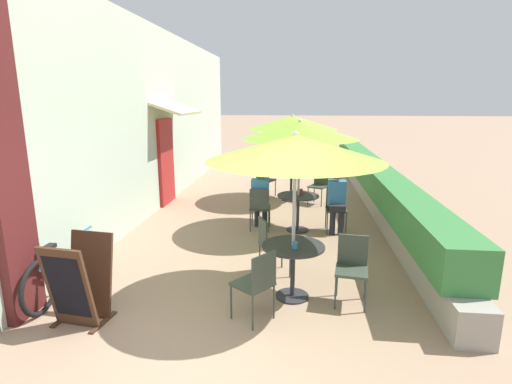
# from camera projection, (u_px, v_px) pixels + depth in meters

# --- Properties ---
(ground_plane) EXTENTS (120.00, 120.00, 0.00)m
(ground_plane) POSITION_uv_depth(u_px,v_px,m) (208.00, 359.00, 4.04)
(ground_plane) COLOR #9E7F66
(cafe_facade_wall) EXTENTS (0.98, 13.35, 4.20)m
(cafe_facade_wall) POSITION_uv_depth(u_px,v_px,m) (165.00, 118.00, 10.16)
(cafe_facade_wall) COLOR #B2C1AD
(cafe_facade_wall) RESTS_ON ground_plane
(planter_hedge) EXTENTS (0.60, 12.35, 1.01)m
(planter_hedge) POSITION_uv_depth(u_px,v_px,m) (373.00, 182.00, 10.00)
(planter_hedge) COLOR gray
(planter_hedge) RESTS_ON ground_plane
(patio_table_near) EXTENTS (0.82, 0.82, 0.73)m
(patio_table_near) POSITION_uv_depth(u_px,v_px,m) (293.00, 259.00, 5.19)
(patio_table_near) COLOR #28282D
(patio_table_near) RESTS_ON ground_plane
(patio_umbrella_near) EXTENTS (2.20, 2.20, 2.20)m
(patio_umbrella_near) POSITION_uv_depth(u_px,v_px,m) (295.00, 148.00, 4.86)
(patio_umbrella_near) COLOR #B7B7BC
(patio_umbrella_near) RESTS_ON ground_plane
(cafe_chair_near_left) EXTENTS (0.56, 0.56, 0.87)m
(cafe_chair_near_left) POSITION_uv_depth(u_px,v_px,m) (257.00, 281.00, 4.62)
(cafe_chair_near_left) COLOR #384238
(cafe_chair_near_left) RESTS_ON ground_plane
(cafe_chair_near_right) EXTENTS (0.45, 0.45, 0.87)m
(cafe_chair_near_right) POSITION_uv_depth(u_px,v_px,m) (352.00, 264.00, 5.08)
(cafe_chair_near_right) COLOR #384238
(cafe_chair_near_right) RESTS_ON ground_plane
(cafe_chair_near_back) EXTENTS (0.52, 0.52, 0.87)m
(cafe_chair_near_back) POSITION_uv_depth(u_px,v_px,m) (270.00, 242.00, 5.87)
(cafe_chair_near_back) COLOR #384238
(cafe_chair_near_back) RESTS_ON ground_plane
(coffee_cup_near) EXTENTS (0.07, 0.07, 0.09)m
(coffee_cup_near) POSITION_uv_depth(u_px,v_px,m) (295.00, 245.00, 5.02)
(coffee_cup_near) COLOR teal
(coffee_cup_near) RESTS_ON patio_table_near
(patio_table_mid) EXTENTS (0.82, 0.82, 0.73)m
(patio_table_mid) POSITION_uv_depth(u_px,v_px,m) (298.00, 204.00, 7.86)
(patio_table_mid) COLOR #28282D
(patio_table_mid) RESTS_ON ground_plane
(patio_umbrella_mid) EXTENTS (2.20, 2.20, 2.20)m
(patio_umbrella_mid) POSITION_uv_depth(u_px,v_px,m) (300.00, 130.00, 7.53)
(patio_umbrella_mid) COLOR #B7B7BC
(patio_umbrella_mid) RESTS_ON ground_plane
(cafe_chair_mid_left) EXTENTS (0.40, 0.40, 0.87)m
(cafe_chair_mid_left) POSITION_uv_depth(u_px,v_px,m) (260.00, 205.00, 7.86)
(cafe_chair_mid_left) COLOR #384238
(cafe_chair_mid_left) RESTS_ON ground_plane
(seated_patron_mid_left) EXTENTS (0.34, 0.40, 1.25)m
(seated_patron_mid_left) POSITION_uv_depth(u_px,v_px,m) (260.00, 196.00, 7.93)
(seated_patron_mid_left) COLOR #23232D
(seated_patron_mid_left) RESTS_ON ground_plane
(cafe_chair_mid_right) EXTENTS (0.40, 0.40, 0.87)m
(cafe_chair_mid_right) POSITION_uv_depth(u_px,v_px,m) (336.00, 205.00, 7.87)
(cafe_chair_mid_right) COLOR #384238
(cafe_chair_mid_right) RESTS_ON ground_plane
(seated_patron_mid_right) EXTENTS (0.34, 0.40, 1.25)m
(seated_patron_mid_right) POSITION_uv_depth(u_px,v_px,m) (337.00, 198.00, 7.72)
(seated_patron_mid_right) COLOR #23232D
(seated_patron_mid_right) RESTS_ON ground_plane
(coffee_cup_mid) EXTENTS (0.07, 0.07, 0.09)m
(coffee_cup_mid) POSITION_uv_depth(u_px,v_px,m) (301.00, 191.00, 7.95)
(coffee_cup_mid) COLOR #B73D3D
(coffee_cup_mid) RESTS_ON patio_table_mid
(patio_table_far) EXTENTS (0.82, 0.82, 0.73)m
(patio_table_far) POSITION_uv_depth(u_px,v_px,m) (291.00, 180.00, 10.23)
(patio_table_far) COLOR #28282D
(patio_table_far) RESTS_ON ground_plane
(patio_umbrella_far) EXTENTS (2.20, 2.20, 2.20)m
(patio_umbrella_far) POSITION_uv_depth(u_px,v_px,m) (292.00, 123.00, 9.90)
(patio_umbrella_far) COLOR #B7B7BC
(patio_umbrella_far) RESTS_ON ground_plane
(cafe_chair_far_left) EXTENTS (0.54, 0.54, 0.87)m
(cafe_chair_far_left) POSITION_uv_depth(u_px,v_px,m) (319.00, 183.00, 9.90)
(cafe_chair_far_left) COLOR #384238
(cafe_chair_far_left) RESTS_ON ground_plane
(cafe_chair_far_right) EXTENTS (0.54, 0.54, 0.87)m
(cafe_chair_far_right) POSITION_uv_depth(u_px,v_px,m) (265.00, 178.00, 10.57)
(cafe_chair_far_right) COLOR #384238
(cafe_chair_far_right) RESTS_ON ground_plane
(coffee_cup_far) EXTENTS (0.07, 0.07, 0.09)m
(coffee_cup_far) POSITION_uv_depth(u_px,v_px,m) (296.00, 170.00, 10.29)
(coffee_cup_far) COLOR white
(coffee_cup_far) RESTS_ON patio_table_far
(bicycle_leaning) EXTENTS (0.10, 1.76, 0.79)m
(bicycle_leaning) POSITION_uv_depth(u_px,v_px,m) (65.00, 268.00, 5.32)
(bicycle_leaning) COLOR black
(bicycle_leaning) RESTS_ON ground_plane
(menu_board) EXTENTS (0.63, 0.70, 1.02)m
(menu_board) POSITION_uv_depth(u_px,v_px,m) (80.00, 281.00, 4.63)
(menu_board) COLOR #422819
(menu_board) RESTS_ON ground_plane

